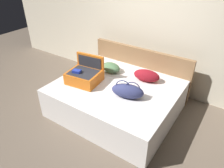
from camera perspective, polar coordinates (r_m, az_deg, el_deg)
name	(u,v)px	position (r m, az deg, el deg)	size (l,w,h in m)	color
ground_plane	(104,122)	(3.77, -2.31, -10.42)	(12.00, 12.00, 0.00)	#6B5B4C
back_wall	(150,27)	(4.41, 10.42, 15.02)	(8.00, 0.10, 2.60)	beige
bed	(116,99)	(3.85, 1.10, -3.98)	(2.08, 1.76, 0.56)	silver
headboard	(140,70)	(4.44, 7.61, 3.85)	(2.13, 0.08, 0.95)	olive
hard_case_large	(85,75)	(3.78, -7.48, 2.41)	(0.61, 0.56, 0.45)	#D16619
duffel_bag	(128,91)	(3.35, 4.27, -1.88)	(0.57, 0.37, 0.30)	navy
pillow_near_headboard	(111,67)	(4.12, -0.29, 4.54)	(0.40, 0.29, 0.17)	#4C724C
pillow_center_head	(147,76)	(3.84, 9.41, 2.28)	(0.47, 0.24, 0.21)	maroon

